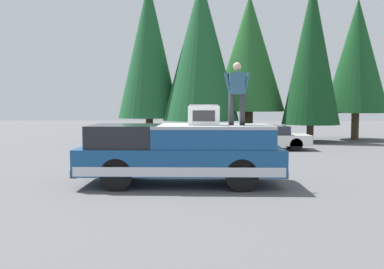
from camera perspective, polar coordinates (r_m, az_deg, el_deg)
ground_plane at (r=11.71m, az=-1.22°, el=-6.65°), size 90.00×90.00×0.00m
pickup_truck at (r=11.21m, az=-1.57°, el=-2.62°), size 2.01×5.54×1.65m
compressor_unit at (r=11.02m, az=1.66°, el=2.76°), size 0.65×0.84×0.56m
person_on_truck_bed at (r=11.11m, az=6.31°, el=5.97°), size 0.29×0.72×1.69m
parked_car_white at (r=20.35m, az=10.49°, el=-0.45°), size 1.64×4.10×1.16m
conifer_far_left at (r=27.70m, az=22.12°, el=10.18°), size 3.84×3.84×8.80m
conifer_left at (r=25.32m, az=16.43°, el=10.99°), size 3.36×3.36×9.52m
conifer_center_left at (r=26.62m, az=8.03°, el=11.19°), size 4.53×4.53×9.17m
conifer_center_right at (r=25.51m, az=1.25°, el=11.83°), size 4.73×4.73×9.97m
conifer_right at (r=26.78m, az=-6.07°, el=11.78°), size 3.97×3.97×10.16m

